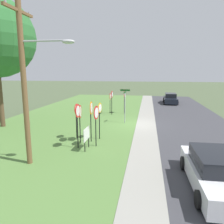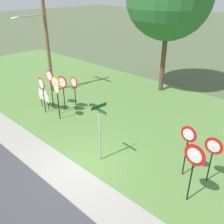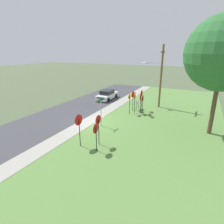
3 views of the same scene
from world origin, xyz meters
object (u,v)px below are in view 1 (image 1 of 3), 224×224
stop_sign_center_tall (80,115)px  stop_sign_far_left (78,116)px  stop_sign_far_center (77,114)px  parked_hatchback_near (214,172)px  yield_sign_near_left (112,97)px  utility_pole (27,73)px  stop_sign_near_left (91,112)px  notice_board (87,135)px  parked_sedan_distant (170,99)px  yield_sign_far_left (125,95)px  street_name_post (125,103)px  yield_sign_near_right (110,98)px  stop_sign_far_right (96,117)px  stop_sign_near_right (100,113)px

stop_sign_center_tall → stop_sign_far_left: bearing=-177.1°
stop_sign_far_center → stop_sign_center_tall: stop_sign_center_tall is taller
stop_sign_far_left → parked_hatchback_near: stop_sign_far_left is taller
yield_sign_near_left → utility_pole: size_ratio=0.31×
stop_sign_near_left → notice_board: size_ratio=2.02×
stop_sign_near_left → parked_sedan_distant: bearing=-23.9°
yield_sign_far_left → parked_sedan_distant: size_ratio=0.54×
stop_sign_near_left → street_name_post: 5.51m
stop_sign_far_center → utility_pole: utility_pole is taller
yield_sign_near_right → yield_sign_near_left: bearing=-160.2°
notice_board → stop_sign_far_right: bearing=-34.2°
stop_sign_far_left → stop_sign_center_tall: size_ratio=1.09×
stop_sign_center_tall → parked_sedan_distant: size_ratio=0.49×
yield_sign_near_left → stop_sign_far_right: bearing=-171.4°
utility_pole → stop_sign_far_center: bearing=-11.6°
stop_sign_far_left → yield_sign_near_right: 10.88m
yield_sign_near_left → yield_sign_near_right: bearing=24.1°
stop_sign_center_tall → yield_sign_near_left: yield_sign_near_left is taller
street_name_post → utility_pole: utility_pole is taller
yield_sign_near_left → parked_sedan_distant: 11.68m
street_name_post → parked_sedan_distant: size_ratio=0.61×
stop_sign_center_tall → parked_hatchback_near: (-4.25, -6.56, -1.09)m
stop_sign_far_right → stop_sign_far_center: bearing=59.5°
yield_sign_near_right → utility_pole: size_ratio=0.28×
stop_sign_near_left → parked_hatchback_near: size_ratio=0.55×
stop_sign_near_right → utility_pole: 5.45m
yield_sign_near_left → notice_board: bearing=-174.0°
street_name_post → parked_sedan_distant: (12.89, -5.00, -1.10)m
stop_sign_far_right → yield_sign_near_left: bearing=10.3°
yield_sign_far_left → parked_hatchback_near: (-13.97, -4.89, -1.30)m
stop_sign_center_tall → yield_sign_near_left: (8.88, -0.48, 0.11)m
stop_sign_far_center → notice_board: 2.29m
stop_sign_far_center → yield_sign_far_left: 9.34m
yield_sign_near_right → notice_board: yield_sign_near_right is taller
parked_sedan_distant → stop_sign_far_center: bearing=159.0°
stop_sign_near_left → utility_pole: (-3.62, 1.90, 2.37)m
stop_sign_far_left → utility_pole: bearing=148.7°
stop_sign_far_center → stop_sign_center_tall: bearing=-142.1°
stop_sign_far_center → parked_sedan_distant: stop_sign_far_center is taller
stop_sign_center_tall → yield_sign_far_left: size_ratio=0.91×
notice_board → parked_hatchback_near: (-3.07, -5.84, -0.23)m
street_name_post → parked_hatchback_near: (-9.76, -4.42, -1.10)m
stop_sign_far_center → yield_sign_far_left: (9.10, -2.12, 0.24)m
parked_sedan_distant → notice_board: bearing=163.9°
stop_sign_far_center → parked_hatchback_near: stop_sign_far_center is taller
stop_sign_far_center → yield_sign_near_right: bearing=-1.3°
parked_sedan_distant → stop_sign_near_left: bearing=162.4°
stop_sign_near_right → parked_hatchback_near: bearing=-125.1°
utility_pole → yield_sign_near_left: bearing=-8.1°
stop_sign_far_right → yield_sign_near_right: bearing=11.8°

